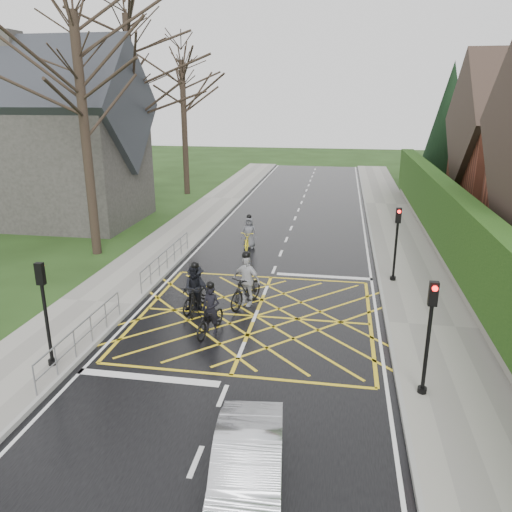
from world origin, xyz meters
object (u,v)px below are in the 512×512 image
(cyclist_rear, at_px, (211,317))
(car, at_px, (247,470))
(cyclist_back, at_px, (195,293))
(cyclist_mid, at_px, (196,292))
(cyclist_front, at_px, (246,286))
(cyclist_lead, at_px, (249,237))

(cyclist_rear, xyz_separation_m, car, (2.48, -6.73, 0.05))
(cyclist_back, xyz_separation_m, cyclist_mid, (-0.04, 0.23, -0.05))
(cyclist_back, height_order, car, cyclist_back)
(car, bearing_deg, cyclist_mid, 105.88)
(cyclist_rear, distance_m, cyclist_back, 1.85)
(cyclist_front, distance_m, cyclist_lead, 7.33)
(car, bearing_deg, cyclist_rear, 103.82)
(cyclist_back, xyz_separation_m, cyclist_front, (1.69, 0.85, 0.06))
(cyclist_back, height_order, cyclist_lead, cyclist_back)
(cyclist_lead, bearing_deg, cyclist_back, -94.26)
(cyclist_front, bearing_deg, cyclist_rear, -86.21)
(cyclist_lead, bearing_deg, cyclist_rear, -87.92)
(cyclist_mid, xyz_separation_m, cyclist_lead, (0.51, 7.84, -0.05))
(cyclist_rear, distance_m, cyclist_mid, 2.07)
(cyclist_mid, height_order, car, cyclist_mid)
(cyclist_front, xyz_separation_m, car, (1.77, -9.15, -0.15))
(cyclist_mid, bearing_deg, cyclist_lead, 98.07)
(cyclist_mid, height_order, cyclist_lead, cyclist_mid)
(cyclist_back, height_order, cyclist_mid, cyclist_back)
(cyclist_lead, relative_size, car, 0.48)
(cyclist_mid, bearing_deg, cyclist_front, 31.50)
(cyclist_back, bearing_deg, car, -74.13)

